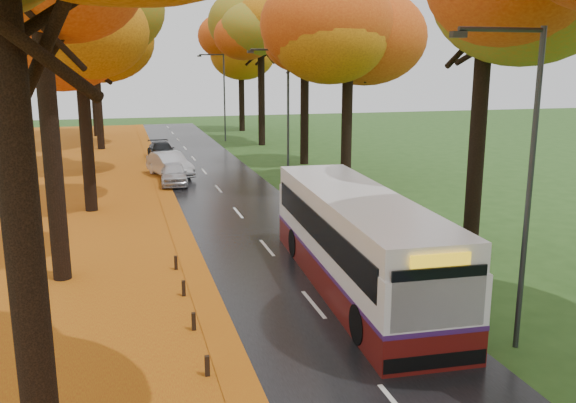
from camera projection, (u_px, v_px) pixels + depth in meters
name	position (u px, v px, depth m)	size (l,w,h in m)	color
road	(234.00, 208.00, 30.62)	(6.50, 90.00, 0.04)	black
centre_line	(234.00, 208.00, 30.62)	(0.12, 90.00, 0.01)	silver
leaf_verge	(43.00, 221.00, 28.28)	(12.00, 90.00, 0.02)	#992E0D
leaf_drift	(173.00, 212.00, 29.82)	(0.90, 90.00, 0.01)	#B37912
trees_left	(72.00, 11.00, 28.58)	(9.20, 74.00, 13.88)	black
trees_right	(358.00, 14.00, 32.15)	(9.30, 74.20, 13.96)	black
streetlamp_near	(522.00, 167.00, 14.64)	(2.45, 0.18, 8.00)	#333538
streetlamp_mid	(284.00, 106.00, 35.31)	(2.45, 0.18, 8.00)	#333538
streetlamp_far	(222.00, 90.00, 55.98)	(2.45, 0.18, 8.00)	#333538
bus	(357.00, 239.00, 19.51)	(3.30, 11.82, 3.08)	#530F0C
car_white	(174.00, 174.00, 36.47)	(1.54, 3.84, 1.31)	silver
car_silver	(170.00, 164.00, 39.04)	(1.63, 4.69, 1.54)	#A7A9AF
car_dark	(162.00, 151.00, 46.06)	(1.82, 4.48, 1.30)	black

